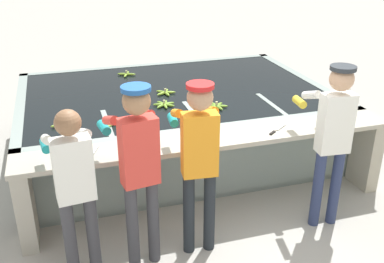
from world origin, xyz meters
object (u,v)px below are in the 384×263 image
(banana_bunch_floating_2, at_px, (127,74))
(knife_0, at_px, (91,155))
(banana_bunch_floating_1, at_px, (64,125))
(banana_bunch_floating_5, at_px, (217,106))
(worker_1, at_px, (138,160))
(worker_0, at_px, (74,180))
(worker_3, at_px, (333,131))
(banana_bunch_floating_4, at_px, (164,104))
(worker_2, at_px, (199,153))
(knife_1, at_px, (276,131))
(banana_bunch_floating_3, at_px, (114,122))
(banana_bunch_floating_0, at_px, (165,92))

(banana_bunch_floating_2, relative_size, knife_0, 0.81)
(banana_bunch_floating_1, height_order, banana_bunch_floating_5, same)
(worker_1, xyz_separation_m, banana_bunch_floating_5, (1.24, 1.42, -0.16))
(worker_0, distance_m, worker_3, 2.51)
(worker_1, distance_m, banana_bunch_floating_4, 1.79)
(worker_2, height_order, knife_1, worker_2)
(worker_3, bearing_deg, banana_bunch_floating_1, 152.57)
(banana_bunch_floating_2, bearing_deg, banana_bunch_floating_4, -80.95)
(worker_3, distance_m, banana_bunch_floating_3, 2.34)
(worker_0, relative_size, banana_bunch_floating_0, 5.85)
(banana_bunch_floating_0, height_order, banana_bunch_floating_3, same)
(banana_bunch_floating_0, bearing_deg, banana_bunch_floating_3, -134.02)
(banana_bunch_floating_5, relative_size, knife_0, 0.84)
(worker_3, bearing_deg, worker_2, -179.00)
(banana_bunch_floating_4, bearing_deg, banana_bunch_floating_0, 74.32)
(worker_3, bearing_deg, banana_bunch_floating_0, 120.39)
(banana_bunch_floating_5, bearing_deg, knife_1, -68.08)
(banana_bunch_floating_0, bearing_deg, knife_0, -125.69)
(banana_bunch_floating_2, xyz_separation_m, banana_bunch_floating_5, (0.83, -1.67, -0.00))
(worker_2, bearing_deg, banana_bunch_floating_3, 115.34)
(banana_bunch_floating_1, distance_m, banana_bunch_floating_4, 1.25)
(banana_bunch_floating_3, xyz_separation_m, banana_bunch_floating_4, (0.67, 0.39, -0.00))
(banana_bunch_floating_3, height_order, knife_1, banana_bunch_floating_3)
(worker_0, height_order, worker_3, worker_3)
(banana_bunch_floating_0, relative_size, banana_bunch_floating_5, 0.97)
(worker_2, relative_size, banana_bunch_floating_2, 6.27)
(banana_bunch_floating_2, relative_size, knife_1, 0.91)
(worker_0, distance_m, banana_bunch_floating_0, 2.46)
(worker_0, xyz_separation_m, knife_0, (0.19, 0.52, -0.04))
(worker_1, xyz_separation_m, banana_bunch_floating_3, (-0.03, 1.28, -0.16))
(worker_3, xyz_separation_m, banana_bunch_floating_4, (-1.32, 1.61, -0.15))
(banana_bunch_floating_1, relative_size, banana_bunch_floating_3, 1.13)
(worker_2, height_order, banana_bunch_floating_2, worker_2)
(banana_bunch_floating_0, bearing_deg, worker_1, -109.90)
(worker_1, distance_m, banana_bunch_floating_3, 1.29)
(worker_1, bearing_deg, banana_bunch_floating_3, 91.46)
(worker_2, relative_size, banana_bunch_floating_1, 6.21)
(worker_1, height_order, worker_3, worker_1)
(banana_bunch_floating_2, relative_size, banana_bunch_floating_4, 0.97)
(banana_bunch_floating_4, distance_m, knife_0, 1.51)
(worker_1, bearing_deg, worker_3, 1.72)
(worker_1, height_order, banana_bunch_floating_5, worker_1)
(worker_3, bearing_deg, banana_bunch_floating_5, 117.84)
(banana_bunch_floating_2, bearing_deg, banana_bunch_floating_3, -103.76)
(worker_2, height_order, banana_bunch_floating_3, worker_2)
(knife_0, distance_m, knife_1, 1.95)
(banana_bunch_floating_1, height_order, banana_bunch_floating_4, same)
(banana_bunch_floating_2, distance_m, knife_1, 2.81)
(banana_bunch_floating_0, relative_size, banana_bunch_floating_3, 1.12)
(banana_bunch_floating_0, distance_m, knife_0, 1.92)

